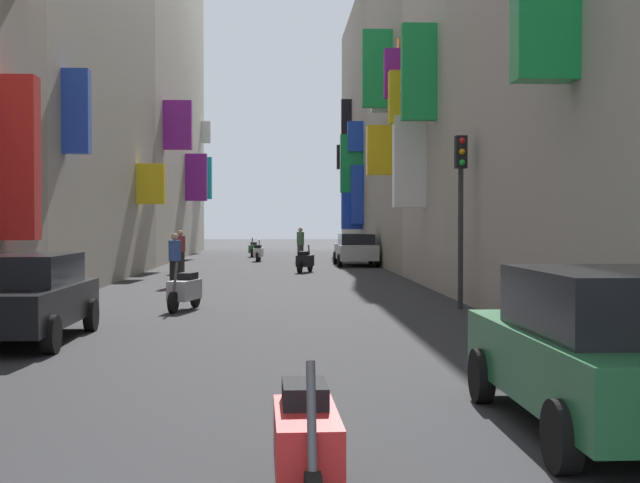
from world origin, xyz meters
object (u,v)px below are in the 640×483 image
object	(u,v)px
parked_car_green	(605,348)
scooter_white	(258,252)
scooter_silver	(185,290)
pedestrian_crossing	(300,244)
traffic_light_near_corner	(461,191)
parked_car_black	(20,296)
scooter_red	(306,443)
parked_car_silver	(356,249)
pedestrian_near_right	(175,260)
pedestrian_near_left	(180,252)
scooter_black	(305,261)
scooter_green	(253,249)

from	to	relation	value
parked_car_green	scooter_white	size ratio (longest dim) A/B	2.26
scooter_silver	pedestrian_crossing	bearing A→B (deg)	82.37
scooter_silver	traffic_light_near_corner	size ratio (longest dim) A/B	0.48
parked_car_black	scooter_white	size ratio (longest dim) A/B	2.28
scooter_red	parked_car_silver	bearing A→B (deg)	84.28
parked_car_green	traffic_light_near_corner	bearing A→B (deg)	84.62
pedestrian_near_right	pedestrian_near_left	bearing A→B (deg)	95.15
pedestrian_crossing	traffic_light_near_corner	bearing A→B (deg)	-82.72
parked_car_silver	scooter_white	bearing A→B (deg)	135.63
parked_car_green	traffic_light_near_corner	world-z (taller)	traffic_light_near_corner
scooter_black	scooter_silver	distance (m)	14.96
parked_car_silver	scooter_black	xyz separation A→B (m)	(-2.52, -5.30, -0.31)
pedestrian_crossing	scooter_black	bearing A→B (deg)	-90.34
parked_car_black	scooter_black	bearing A→B (deg)	74.63
parked_car_black	scooter_red	world-z (taller)	parked_car_black
scooter_red	scooter_white	xyz separation A→B (m)	(-1.27, 38.14, -0.00)
traffic_light_near_corner	parked_car_green	bearing A→B (deg)	-95.38
parked_car_silver	scooter_red	distance (m)	33.78
parked_car_black	scooter_black	distance (m)	20.39
parked_car_black	scooter_silver	world-z (taller)	parked_car_black
scooter_black	pedestrian_near_left	distance (m)	4.98
scooter_white	pedestrian_crossing	xyz separation A→B (m)	(2.17, -0.19, 0.41)
scooter_red	scooter_green	distance (m)	43.87
scooter_green	pedestrian_near_left	bearing A→B (deg)	-98.86
scooter_white	traffic_light_near_corner	distance (m)	25.19
scooter_black	scooter_green	distance (m)	15.74
parked_car_green	scooter_silver	xyz separation A→B (m)	(-5.26, 11.67, -0.35)
pedestrian_near_left	pedestrian_crossing	bearing A→B (deg)	62.56
pedestrian_crossing	scooter_silver	bearing A→B (deg)	-97.63
pedestrian_crossing	pedestrian_near_right	distance (m)	17.57
scooter_green	traffic_light_near_corner	size ratio (longest dim) A/B	0.46
scooter_red	pedestrian_near_left	xyz separation A→B (m)	(-4.12, 28.28, 0.38)
parked_car_black	pedestrian_near_right	distance (m)	12.35
scooter_white	scooter_silver	xyz separation A→B (m)	(-1.08, -24.45, 0.00)
scooter_black	traffic_light_near_corner	size ratio (longest dim) A/B	0.45
parked_car_green	scooter_black	distance (m)	26.36
scooter_black	scooter_green	world-z (taller)	same
parked_car_silver	scooter_green	bearing A→B (deg)	116.34
parked_car_black	scooter_green	distance (m)	35.31
parked_car_silver	scooter_green	xyz separation A→B (m)	(-5.06, 10.23, -0.31)
pedestrian_crossing	pedestrian_near_right	bearing A→B (deg)	-104.37
parked_car_black	scooter_silver	size ratio (longest dim) A/B	2.17
parked_car_green	scooter_green	world-z (taller)	parked_car_green
scooter_silver	pedestrian_crossing	distance (m)	24.48
scooter_silver	pedestrian_crossing	world-z (taller)	pedestrian_crossing
scooter_silver	scooter_red	bearing A→B (deg)	-80.27
parked_car_silver	scooter_black	size ratio (longest dim) A/B	2.45
scooter_silver	scooter_green	distance (m)	30.15
scooter_silver	pedestrian_near_left	size ratio (longest dim) A/B	1.13
parked_car_green	scooter_black	xyz separation A→B (m)	(-2.07, 26.28, -0.35)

